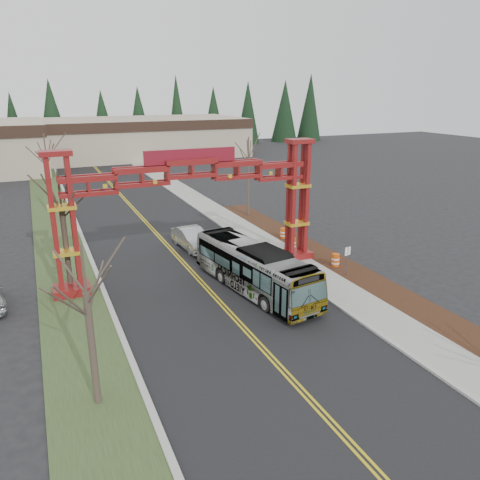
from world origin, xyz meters
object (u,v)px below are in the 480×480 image
street_sign (347,256)px  barrel_north (283,234)px  gateway_arch (192,189)px  bare_tree_median_far (46,158)px  transit_bus (254,268)px  bare_tree_median_mid (62,208)px  retail_building_east (140,137)px  silver_sedan (192,239)px  bare_tree_median_near (86,293)px  barrel_south (335,261)px  bare_tree_right_far (248,158)px  barrel_mid (292,244)px

street_sign → barrel_north: (0.13, 9.09, -1.03)m
gateway_arch → bare_tree_median_far: (-8.00, 19.49, 0.01)m
transit_bus → bare_tree_median_mid: (-10.63, 4.47, 3.92)m
bare_tree_median_far → barrel_north: 23.61m
gateway_arch → barrel_north: (9.51, 4.64, -5.50)m
retail_building_east → silver_sedan: (-8.34, -56.49, -2.69)m
retail_building_east → bare_tree_median_near: retail_building_east is taller
barrel_south → gateway_arch: bearing=164.2°
street_sign → barrel_south: bearing=79.8°
gateway_arch → bare_tree_median_near: 14.09m
retail_building_east → bare_tree_right_far: bearing=-90.0°
silver_sedan → street_sign: (7.72, -9.91, 0.69)m
bare_tree_median_far → barrel_south: size_ratio=7.97×
silver_sedan → bare_tree_median_far: size_ratio=0.61×
transit_bus → silver_sedan: bearing=87.1°
barrel_north → gateway_arch: bearing=-154.0°
bare_tree_right_far → barrel_north: size_ratio=8.05×
bare_tree_median_near → bare_tree_right_far: (18.00, 24.36, 0.95)m
barrel_south → street_sign: bearing=-100.2°
retail_building_east → street_sign: retail_building_east is taller
silver_sedan → bare_tree_right_far: (8.34, 7.35, 5.00)m
gateway_arch → bare_tree_right_far: 16.25m
barrel_mid → barrel_north: size_ratio=1.04×
silver_sedan → barrel_mid: 8.00m
transit_bus → barrel_north: transit_bus is taller
transit_bus → barrel_south: (7.06, 1.27, -0.99)m
retail_building_east → barrel_north: (-0.49, -57.32, -3.03)m
transit_bus → barrel_mid: transit_bus is taller
bare_tree_median_mid → bare_tree_right_far: size_ratio=0.98×
barrel_mid → retail_building_east: bearing=88.8°
bare_tree_right_far → silver_sedan: bearing=-138.6°
bare_tree_median_near → silver_sedan: bearing=60.4°
bare_tree_median_mid → barrel_north: bare_tree_median_mid is taller
bare_tree_median_mid → barrel_mid: bearing=4.6°
transit_bus → bare_tree_right_far: bearing=57.5°
transit_bus → bare_tree_median_near: (-10.63, -7.55, 3.37)m
gateway_arch → barrel_south: (9.69, -2.73, -5.47)m
bare_tree_median_mid → bare_tree_right_far: 21.83m
barrel_south → barrel_mid: size_ratio=1.02×
bare_tree_median_near → barrel_mid: (16.77, 13.36, -4.37)m
bare_tree_right_far → street_sign: 17.80m
barrel_mid → bare_tree_median_near: bearing=-141.5°
bare_tree_right_far → barrel_south: bearing=-91.2°
transit_bus → bare_tree_median_near: 13.47m
bare_tree_median_mid → barrel_mid: (16.77, 1.34, -4.92)m
bare_tree_right_far → street_sign: size_ratio=3.71×
barrel_north → bare_tree_median_far: bearing=139.7°
bare_tree_median_near → retail_building_east: bearing=76.2°
bare_tree_median_near → bare_tree_median_far: (0.00, 31.04, 1.11)m
barrel_south → barrel_north: bearing=91.4°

